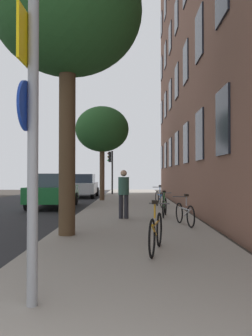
{
  "coord_description": "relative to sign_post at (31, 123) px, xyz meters",
  "views": [
    {
      "loc": [
        1.04,
        -0.97,
        1.57
      ],
      "look_at": [
        0.78,
        13.82,
        1.86
      ],
      "focal_mm": 37.45,
      "sensor_mm": 36.0,
      "label": 1
    }
  ],
  "objects": [
    {
      "name": "bicycle_0",
      "position": [
        1.58,
        2.74,
        -1.65
      ],
      "size": [
        0.5,
        1.69,
        0.98
      ],
      "color": "black",
      "rests_on": "sidewalk"
    },
    {
      "name": "road_asphalt",
      "position": [
        -4.41,
        12.09,
        -2.14
      ],
      "size": [
        7.0,
        38.0,
        0.01
      ],
      "primitive_type": "cube",
      "color": "#232326",
      "rests_on": "ground"
    },
    {
      "name": "bicycle_3",
      "position": [
        2.38,
        12.11,
        -1.64
      ],
      "size": [
        0.42,
        1.67,
        0.99
      ],
      "color": "black",
      "rests_on": "sidewalk"
    },
    {
      "name": "car_0",
      "position": [
        -2.64,
        12.76,
        -1.31
      ],
      "size": [
        1.84,
        4.44,
        1.62
      ],
      "color": "#19662D",
      "rests_on": "road_asphalt"
    },
    {
      "name": "car_1",
      "position": [
        -2.26,
        20.53,
        -1.31
      ],
      "size": [
        1.92,
        4.56,
        1.62
      ],
      "color": "silver",
      "rests_on": "road_asphalt"
    },
    {
      "name": "pedestrian_0",
      "position": [
        0.85,
        7.78,
        -1.11
      ],
      "size": [
        0.47,
        0.47,
        1.61
      ],
      "color": "#26262D",
      "rests_on": "sidewalk"
    },
    {
      "name": "sidewalk",
      "position": [
        1.19,
        12.09,
        -2.09
      ],
      "size": [
        4.2,
        38.0,
        0.12
      ],
      "primitive_type": "cube",
      "color": "gray",
      "rests_on": "ground"
    },
    {
      "name": "tree_far",
      "position": [
        -0.59,
        16.18,
        2.03
      ],
      "size": [
        3.06,
        3.06,
        5.39
      ],
      "color": "brown",
      "rests_on": "sidewalk"
    },
    {
      "name": "ground_plane",
      "position": [
        -2.31,
        12.09,
        -2.15
      ],
      "size": [
        41.8,
        41.8,
        0.0
      ],
      "primitive_type": "plane",
      "color": "#332D28"
    },
    {
      "name": "sign_post",
      "position": [
        0.0,
        0.0,
        0.0
      ],
      "size": [
        0.15,
        0.6,
        3.59
      ],
      "color": "gray",
      "rests_on": "sidewalk"
    },
    {
      "name": "bicycle_2",
      "position": [
        2.26,
        8.34,
        -1.68
      ],
      "size": [
        0.45,
        1.58,
        0.91
      ],
      "color": "black",
      "rests_on": "sidewalk"
    },
    {
      "name": "tree_near",
      "position": [
        -0.45,
        4.58,
        3.37
      ],
      "size": [
        3.65,
        3.65,
        7.0
      ],
      "color": "#4C3823",
      "rests_on": "sidewalk"
    },
    {
      "name": "bicycle_1",
      "position": [
        2.65,
        6.23,
        -1.68
      ],
      "size": [
        0.47,
        1.58,
        0.9
      ],
      "color": "black",
      "rests_on": "sidewalk"
    },
    {
      "name": "traffic_light",
      "position": [
        -0.48,
        22.7,
        0.22
      ],
      "size": [
        0.43,
        0.24,
        3.28
      ],
      "color": "black",
      "rests_on": "sidewalk"
    }
  ]
}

